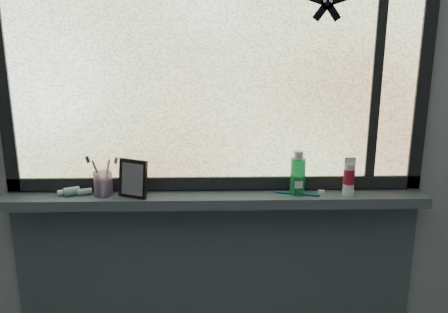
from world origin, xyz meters
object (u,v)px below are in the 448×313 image
vanity_mirror (133,178)px  mouthwash_bottle (298,173)px  toothbrush_cup (103,184)px  cream_tube (349,175)px

vanity_mirror → mouthwash_bottle: 0.62m
toothbrush_cup → mouthwash_bottle: mouthwash_bottle is taller
toothbrush_cup → mouthwash_bottle: (0.74, -0.01, 0.04)m
vanity_mirror → toothbrush_cup: 0.12m
vanity_mirror → cream_tube: bearing=24.9°
toothbrush_cup → cream_tube: (0.93, -0.01, 0.03)m
mouthwash_bottle → cream_tube: 0.19m
vanity_mirror → mouthwash_bottle: mouthwash_bottle is taller
mouthwash_bottle → toothbrush_cup: bearing=179.6°
vanity_mirror → toothbrush_cup: bearing=-164.5°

